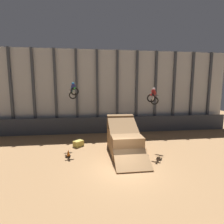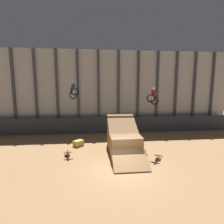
# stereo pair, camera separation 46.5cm
# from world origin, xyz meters

# --- Properties ---
(ground_plane) EXTENTS (60.00, 60.00, 0.00)m
(ground_plane) POSITION_xyz_m (0.00, 0.00, 0.00)
(ground_plane) COLOR #9E754C
(arena_back_wall) EXTENTS (32.00, 0.40, 10.22)m
(arena_back_wall) POSITION_xyz_m (-0.00, 11.08, 5.11)
(arena_back_wall) COLOR silver
(arena_back_wall) RESTS_ON ground_plane
(lower_barrier) EXTENTS (31.36, 0.20, 1.98)m
(lower_barrier) POSITION_xyz_m (0.00, 10.00, 0.99)
(lower_barrier) COLOR #383D47
(lower_barrier) RESTS_ON ground_plane
(dirt_ramp) EXTENTS (2.51, 6.10, 3.11)m
(dirt_ramp) POSITION_xyz_m (0.65, 3.49, 1.04)
(dirt_ramp) COLOR #966F48
(dirt_ramp) RESTS_ON ground_plane
(rider_bike_left_air) EXTENTS (1.07, 1.77, 1.62)m
(rider_bike_left_air) POSITION_xyz_m (-3.71, 5.40, 5.27)
(rider_bike_left_air) COLOR black
(rider_bike_right_air) EXTENTS (1.51, 1.77, 1.59)m
(rider_bike_right_air) POSITION_xyz_m (3.33, 3.73, 4.76)
(rider_bike_right_air) COLOR black
(traffic_cone_near_ramp) EXTENTS (0.36, 0.36, 0.58)m
(traffic_cone_near_ramp) POSITION_xyz_m (-4.05, 2.85, 0.28)
(traffic_cone_near_ramp) COLOR black
(traffic_cone_near_ramp) RESTS_ON ground_plane
(traffic_cone_arena_edge) EXTENTS (0.36, 0.36, 0.58)m
(traffic_cone_arena_edge) POSITION_xyz_m (2.33, 2.35, 0.28)
(traffic_cone_arena_edge) COLOR black
(traffic_cone_arena_edge) RESTS_ON ground_plane
(hay_bale_trackside) EXTENTS (1.06, 1.06, 0.57)m
(hay_bale_trackside) POSITION_xyz_m (-3.38, 5.24, 0.28)
(hay_bale_trackside) COLOR #CCB751
(hay_bale_trackside) RESTS_ON ground_plane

